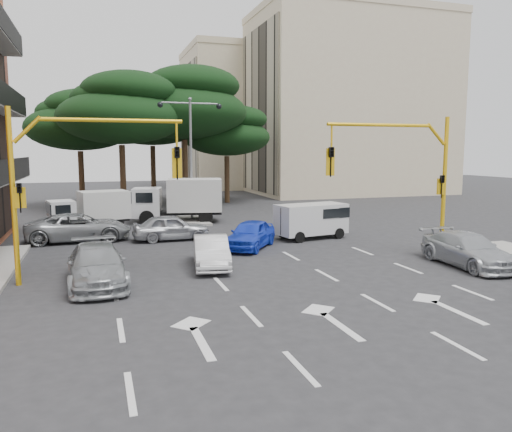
{
  "coord_description": "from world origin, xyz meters",
  "views": [
    {
      "loc": [
        -5.97,
        -16.25,
        4.58
      ],
      "look_at": [
        0.93,
        5.12,
        1.6
      ],
      "focal_mm": 35.0,
      "sensor_mm": 36.0,
      "label": 1
    }
  ],
  "objects_px": {
    "car_white_hatch": "(211,252)",
    "car_silver_cross_b": "(171,227)",
    "street_lamp_center": "(191,137)",
    "car_silver_parked": "(468,250)",
    "car_silver_wagon": "(97,265)",
    "car_silver_cross_a": "(79,227)",
    "box_truck_b": "(179,201)",
    "signal_mast_left": "(69,170)",
    "van_white": "(311,221)",
    "signal_mast_right": "(410,166)",
    "car_blue_compact": "(250,234)",
    "box_truck_a": "(90,210)"
  },
  "relations": [
    {
      "from": "signal_mast_left",
      "to": "car_silver_wagon",
      "type": "bearing_deg",
      "value": -43.99
    },
    {
      "from": "car_white_hatch",
      "to": "car_silver_cross_b",
      "type": "bearing_deg",
      "value": 104.64
    },
    {
      "from": "car_white_hatch",
      "to": "car_silver_cross_a",
      "type": "bearing_deg",
      "value": 133.02
    },
    {
      "from": "car_silver_parked",
      "to": "box_truck_a",
      "type": "xyz_separation_m",
      "value": [
        -14.32,
        14.37,
        0.45
      ]
    },
    {
      "from": "car_white_hatch",
      "to": "car_silver_cross_b",
      "type": "distance_m",
      "value": 6.46
    },
    {
      "from": "car_silver_wagon",
      "to": "car_silver_cross_a",
      "type": "distance_m",
      "value": 8.95
    },
    {
      "from": "signal_mast_left",
      "to": "box_truck_b",
      "type": "xyz_separation_m",
      "value": [
        5.84,
        13.31,
        -2.5
      ]
    },
    {
      "from": "car_white_hatch",
      "to": "box_truck_b",
      "type": "distance_m",
      "value": 12.77
    },
    {
      "from": "signal_mast_right",
      "to": "car_silver_wagon",
      "type": "relative_size",
      "value": 1.29
    },
    {
      "from": "car_white_hatch",
      "to": "box_truck_b",
      "type": "height_order",
      "value": "box_truck_b"
    },
    {
      "from": "car_white_hatch",
      "to": "car_silver_wagon",
      "type": "bearing_deg",
      "value": -153.72
    },
    {
      "from": "street_lamp_center",
      "to": "box_truck_b",
      "type": "distance_m",
      "value": 4.21
    },
    {
      "from": "signal_mast_right",
      "to": "car_silver_parked",
      "type": "xyz_separation_m",
      "value": [
        1.18,
        -2.36,
        -3.23
      ]
    },
    {
      "from": "signal_mast_right",
      "to": "street_lamp_center",
      "type": "xyz_separation_m",
      "value": [
        -6.8,
        14.01,
        1.54
      ]
    },
    {
      "from": "van_white",
      "to": "car_silver_cross_b",
      "type": "bearing_deg",
      "value": -113.82
    },
    {
      "from": "car_white_hatch",
      "to": "signal_mast_right",
      "type": "bearing_deg",
      "value": 5.21
    },
    {
      "from": "signal_mast_left",
      "to": "box_truck_b",
      "type": "distance_m",
      "value": 14.75
    },
    {
      "from": "car_blue_compact",
      "to": "car_silver_wagon",
      "type": "xyz_separation_m",
      "value": [
        -6.89,
        -4.5,
        0.02
      ]
    },
    {
      "from": "signal_mast_right",
      "to": "car_white_hatch",
      "type": "height_order",
      "value": "signal_mast_right"
    },
    {
      "from": "signal_mast_left",
      "to": "car_silver_wagon",
      "type": "relative_size",
      "value": 1.29
    },
    {
      "from": "car_silver_wagon",
      "to": "car_silver_parked",
      "type": "distance_m",
      "value": 14.11
    },
    {
      "from": "signal_mast_right",
      "to": "van_white",
      "type": "xyz_separation_m",
      "value": [
        -2.16,
        5.3,
        -2.97
      ]
    },
    {
      "from": "signal_mast_right",
      "to": "car_blue_compact",
      "type": "relative_size",
      "value": 1.55
    },
    {
      "from": "car_silver_parked",
      "to": "signal_mast_right",
      "type": "bearing_deg",
      "value": 118.96
    },
    {
      "from": "street_lamp_center",
      "to": "box_truck_a",
      "type": "distance_m",
      "value": 7.93
    },
    {
      "from": "car_white_hatch",
      "to": "car_silver_cross_b",
      "type": "height_order",
      "value": "car_silver_cross_b"
    },
    {
      "from": "signal_mast_right",
      "to": "car_silver_parked",
      "type": "height_order",
      "value": "signal_mast_right"
    },
    {
      "from": "street_lamp_center",
      "to": "car_silver_wagon",
      "type": "distance_m",
      "value": 16.63
    },
    {
      "from": "car_blue_compact",
      "to": "car_silver_parked",
      "type": "bearing_deg",
      "value": -4.71
    },
    {
      "from": "street_lamp_center",
      "to": "car_silver_parked",
      "type": "xyz_separation_m",
      "value": [
        7.98,
        -16.37,
        -4.77
      ]
    },
    {
      "from": "box_truck_a",
      "to": "box_truck_b",
      "type": "xyz_separation_m",
      "value": [
        5.37,
        1.3,
        0.28
      ]
    },
    {
      "from": "car_silver_cross_a",
      "to": "box_truck_b",
      "type": "height_order",
      "value": "box_truck_b"
    },
    {
      "from": "street_lamp_center",
      "to": "box_truck_a",
      "type": "relative_size",
      "value": 1.73
    },
    {
      "from": "signal_mast_left",
      "to": "car_silver_cross_b",
      "type": "xyz_separation_m",
      "value": [
        4.44,
        7.01,
        -3.23
      ]
    },
    {
      "from": "street_lamp_center",
      "to": "box_truck_b",
      "type": "height_order",
      "value": "street_lamp_center"
    },
    {
      "from": "car_silver_wagon",
      "to": "box_truck_b",
      "type": "xyz_separation_m",
      "value": [
        5.07,
        14.05,
        0.71
      ]
    },
    {
      "from": "box_truck_a",
      "to": "signal_mast_left",
      "type": "bearing_deg",
      "value": 164.71
    },
    {
      "from": "signal_mast_left",
      "to": "car_white_hatch",
      "type": "distance_m",
      "value": 6.05
    },
    {
      "from": "car_blue_compact",
      "to": "van_white",
      "type": "relative_size",
      "value": 1.06
    },
    {
      "from": "car_silver_wagon",
      "to": "box_truck_a",
      "type": "relative_size",
      "value": 1.04
    },
    {
      "from": "signal_mast_right",
      "to": "car_silver_cross_a",
      "type": "height_order",
      "value": "signal_mast_right"
    },
    {
      "from": "car_silver_cross_b",
      "to": "van_white",
      "type": "bearing_deg",
      "value": -104.8
    },
    {
      "from": "signal_mast_right",
      "to": "car_silver_parked",
      "type": "relative_size",
      "value": 1.33
    },
    {
      "from": "car_white_hatch",
      "to": "box_truck_b",
      "type": "bearing_deg",
      "value": 95.61
    },
    {
      "from": "box_truck_a",
      "to": "box_truck_b",
      "type": "relative_size",
      "value": 0.8
    },
    {
      "from": "box_truck_b",
      "to": "van_white",
      "type": "bearing_deg",
      "value": -133.32
    },
    {
      "from": "car_silver_wagon",
      "to": "signal_mast_left",
      "type": "bearing_deg",
      "value": 133.86
    },
    {
      "from": "car_blue_compact",
      "to": "car_silver_cross_a",
      "type": "bearing_deg",
      "value": -173.87
    },
    {
      "from": "car_white_hatch",
      "to": "car_silver_wagon",
      "type": "distance_m",
      "value": 4.49
    },
    {
      "from": "car_silver_wagon",
      "to": "car_silver_parked",
      "type": "height_order",
      "value": "car_silver_wagon"
    }
  ]
}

